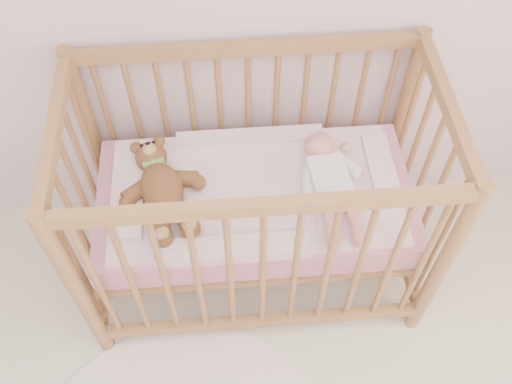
{
  "coord_description": "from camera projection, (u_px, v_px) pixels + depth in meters",
  "views": [
    {
      "loc": [
        0.1,
        0.31,
        2.33
      ],
      "look_at": [
        0.2,
        1.55,
        0.62
      ],
      "focal_mm": 40.0,
      "sensor_mm": 36.0,
      "label": 1
    }
  ],
  "objects": [
    {
      "name": "crib",
      "position": [
        255.0,
        200.0,
        2.24
      ],
      "size": [
        1.36,
        0.76,
        1.0
      ],
      "primitive_type": null,
      "color": "olive",
      "rests_on": "floor"
    },
    {
      "name": "mattress",
      "position": [
        255.0,
        202.0,
        2.25
      ],
      "size": [
        1.22,
        0.62,
        0.13
      ],
      "primitive_type": "cube",
      "color": "#CA7E92",
      "rests_on": "crib"
    },
    {
      "name": "blanket",
      "position": [
        255.0,
        191.0,
        2.19
      ],
      "size": [
        1.1,
        0.58,
        0.06
      ],
      "primitive_type": null,
      "color": "pink",
      "rests_on": "mattress"
    },
    {
      "name": "baby",
      "position": [
        330.0,
        178.0,
        2.13
      ],
      "size": [
        0.3,
        0.56,
        0.13
      ],
      "primitive_type": null,
      "rotation": [
        0.0,
        0.0,
        0.09
      ],
      "color": "white",
      "rests_on": "blanket"
    },
    {
      "name": "teddy_bear",
      "position": [
        162.0,
        187.0,
        2.09
      ],
      "size": [
        0.46,
        0.56,
        0.14
      ],
      "primitive_type": null,
      "rotation": [
        0.0,
        0.0,
        0.28
      ],
      "color": "brown",
      "rests_on": "blanket"
    }
  ]
}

